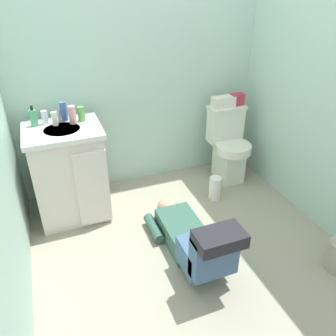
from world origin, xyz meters
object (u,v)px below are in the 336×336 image
object	(u,v)px
toilet	(228,145)
person_plumber	(192,238)
bottle_pink	(72,115)
bottle_green	(81,114)
bottle_blue	(64,111)
faucet	(59,116)
toiletry_bag	(237,99)
bottle_clear	(45,117)
soap_dispenser	(34,118)
tissue_box	(223,102)
vanity_cabinet	(70,172)
paper_towel_roll	(215,188)
bottle_white	(55,119)

from	to	relation	value
toilet	person_plumber	world-z (taller)	toilet
bottle_pink	bottle_green	xyz separation A→B (m)	(0.07, 0.03, -0.01)
person_plumber	bottle_blue	bearing A→B (deg)	124.60
faucet	toiletry_bag	xyz separation A→B (m)	(1.67, 0.01, -0.06)
bottle_clear	bottle_blue	bearing A→B (deg)	6.35
person_plumber	bottle_blue	xyz separation A→B (m)	(-0.70, 1.02, 0.72)
soap_dispenser	tissue_box	bearing A→B (deg)	0.99
toilet	tissue_box	size ratio (longest dim) A/B	3.41
toilet	bottle_blue	xyz separation A→B (m)	(-1.52, 0.09, 0.53)
toilet	vanity_cabinet	distance (m)	1.56
bottle_clear	bottle_green	bearing A→B (deg)	-7.97
vanity_cabinet	bottle_green	distance (m)	0.50
toilet	soap_dispenser	world-z (taller)	soap_dispenser
vanity_cabinet	person_plumber	world-z (taller)	vanity_cabinet
vanity_cabinet	toiletry_bag	size ratio (longest dim) A/B	6.61
faucet	paper_towel_roll	bearing A→B (deg)	-17.58
bottle_clear	bottle_blue	size ratio (longest dim) A/B	0.69
vanity_cabinet	bottle_white	xyz separation A→B (m)	(-0.04, 0.08, 0.46)
vanity_cabinet	bottle_white	world-z (taller)	bottle_white
faucet	bottle_green	xyz separation A→B (m)	(0.17, -0.05, 0.01)
toiletry_bag	bottle_pink	world-z (taller)	bottle_pink
person_plumber	vanity_cabinet	bearing A→B (deg)	130.67
bottle_green	paper_towel_roll	size ratio (longest dim) A/B	0.52
bottle_blue	bottle_green	distance (m)	0.14
toilet	faucet	distance (m)	1.64
vanity_cabinet	faucet	world-z (taller)	faucet
bottle_white	faucet	bearing A→B (deg)	59.75
paper_towel_roll	toiletry_bag	bearing A→B (deg)	45.35
person_plumber	bottle_clear	xyz separation A→B (m)	(-0.85, 1.00, 0.70)
soap_dispenser	bottle_blue	distance (m)	0.24
toilet	bottle_pink	distance (m)	1.56
toilet	vanity_cabinet	xyz separation A→B (m)	(-1.56, -0.06, 0.05)
vanity_cabinet	faucet	xyz separation A→B (m)	(-0.00, 0.15, 0.45)
bottle_clear	bottle_blue	distance (m)	0.15
soap_dispenser	bottle_pink	bearing A→B (deg)	-11.36
vanity_cabinet	person_plumber	distance (m)	1.17
person_plumber	soap_dispenser	xyz separation A→B (m)	(-0.94, 0.99, 0.71)
bottle_pink	toiletry_bag	bearing A→B (deg)	3.19
tissue_box	bottle_pink	world-z (taller)	bottle_pink
faucet	bottle_white	size ratio (longest dim) A/B	0.91
soap_dispenser	bottle_green	world-z (taller)	soap_dispenser
vanity_cabinet	soap_dispenser	world-z (taller)	soap_dispenser
bottle_pink	paper_towel_roll	xyz separation A→B (m)	(1.16, -0.32, -0.78)
toilet	bottle_clear	distance (m)	1.75
bottle_blue	paper_towel_roll	xyz separation A→B (m)	(1.22, -0.41, -0.78)
toilet	bottle_white	distance (m)	1.68
vanity_cabinet	bottle_blue	world-z (taller)	bottle_blue
toilet	toiletry_bag	size ratio (longest dim) A/B	6.05
bottle_green	soap_dispenser	bearing A→B (deg)	175.66
bottle_pink	paper_towel_roll	distance (m)	1.44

